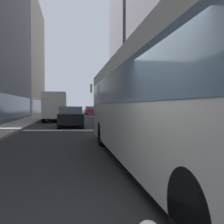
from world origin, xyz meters
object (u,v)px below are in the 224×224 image
(car_red_coupe, at_px, (90,110))
(car_grey_wagon, at_px, (70,111))
(car_black_suv, at_px, (71,117))
(box_truck, at_px, (55,106))
(transit_bus, at_px, (159,101))

(car_red_coupe, bearing_deg, car_grey_wagon, -114.35)
(car_red_coupe, relative_size, car_black_suv, 1.11)
(box_truck, bearing_deg, transit_bus, -79.26)
(car_red_coupe, height_order, box_truck, box_truck)
(transit_bus, bearing_deg, car_black_suv, 100.48)
(transit_bus, xyz_separation_m, car_red_coupe, (1.60, 43.38, -0.95))
(transit_bus, bearing_deg, box_truck, 100.74)
(transit_bus, relative_size, car_red_coupe, 2.48)
(transit_bus, relative_size, car_black_suv, 2.76)
(car_grey_wagon, bearing_deg, car_red_coupe, 65.65)
(transit_bus, distance_m, box_truck, 21.47)
(car_black_suv, relative_size, car_grey_wagon, 0.92)
(car_grey_wagon, bearing_deg, car_black_suv, -90.00)
(car_grey_wagon, height_order, box_truck, box_truck)
(transit_bus, height_order, car_black_suv, transit_bus)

